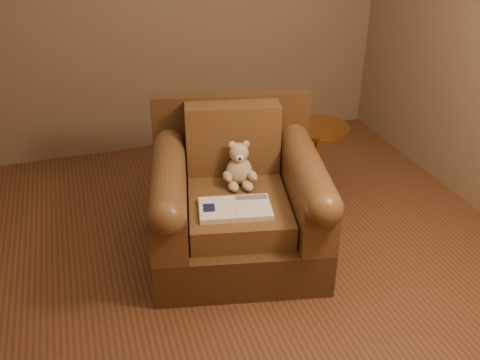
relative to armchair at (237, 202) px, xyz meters
name	(u,v)px	position (x,y,z in m)	size (l,w,h in m)	color
floor	(229,273)	(-0.13, -0.24, -0.37)	(4.00, 4.00, 0.00)	brown
armchair	(237,202)	(0.00, 0.00, 0.00)	(1.24, 1.20, 0.95)	#462E17
teddy_bear	(239,168)	(0.04, 0.08, 0.20)	(0.21, 0.24, 0.29)	tan
guidebook	(235,209)	(-0.08, -0.23, 0.10)	(0.47, 0.34, 0.03)	beige
side_table	(316,162)	(0.75, 0.41, -0.03)	(0.44, 0.44, 0.62)	#C58836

